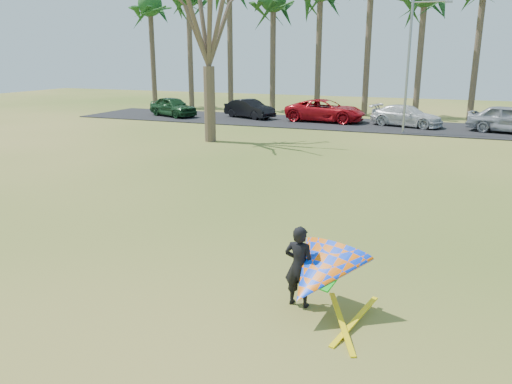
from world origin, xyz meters
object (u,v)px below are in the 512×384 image
at_px(car_4, 511,119).
at_px(kite_flyer, 316,273).
at_px(car_0, 173,107).
at_px(bare_tree_left, 207,14).
at_px(car_2, 325,111).
at_px(car_1, 249,109).
at_px(car_3, 407,116).
at_px(streetlight, 411,61).

xyz_separation_m(car_4, kite_flyer, (-5.39, -26.56, -0.08)).
bearing_deg(car_0, bare_tree_left, -116.15).
bearing_deg(car_2, car_0, 99.00).
relative_size(car_0, car_4, 0.89).
bearing_deg(car_4, car_2, 99.95).
height_order(car_4, kite_flyer, kite_flyer).
height_order(car_0, car_2, car_2).
height_order(bare_tree_left, car_2, bare_tree_left).
height_order(car_2, kite_flyer, kite_flyer).
xyz_separation_m(car_1, kite_flyer, (12.78, -27.66, 0.07)).
bearing_deg(car_1, kite_flyer, -132.82).
bearing_deg(car_4, car_3, 98.53).
height_order(bare_tree_left, car_1, bare_tree_left).
xyz_separation_m(streetlight, car_0, (-18.21, 2.36, -3.64)).
distance_m(streetlight, car_3, 4.93).
relative_size(car_1, car_4, 0.86).
bearing_deg(car_1, car_4, -71.11).
height_order(car_0, car_3, car_0).
relative_size(car_0, car_2, 0.78).
bearing_deg(car_0, car_1, -55.35).
height_order(bare_tree_left, streetlight, bare_tree_left).
distance_m(car_1, kite_flyer, 30.47).
distance_m(streetlight, car_0, 18.72).
height_order(car_0, car_4, car_4).
relative_size(streetlight, kite_flyer, 3.35).
bearing_deg(car_3, streetlight, -158.58).
relative_size(streetlight, car_3, 1.64).
relative_size(car_3, car_4, 0.97).
distance_m(car_2, kite_flyer, 28.52).
distance_m(car_1, car_2, 6.02).
distance_m(bare_tree_left, car_2, 12.90).
distance_m(car_2, car_3, 5.81).
bearing_deg(streetlight, kite_flyer, -88.38).
bearing_deg(car_4, streetlight, 127.66).
relative_size(car_3, kite_flyer, 2.04).
height_order(streetlight, car_4, streetlight).
xyz_separation_m(car_1, car_2, (6.02, 0.04, 0.09)).
bearing_deg(car_4, car_1, 101.84).
xyz_separation_m(car_0, car_3, (17.92, 0.89, -0.06)).
xyz_separation_m(car_0, car_1, (6.11, 1.24, -0.05)).
height_order(car_1, car_2, car_2).
distance_m(car_0, kite_flyer, 32.48).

